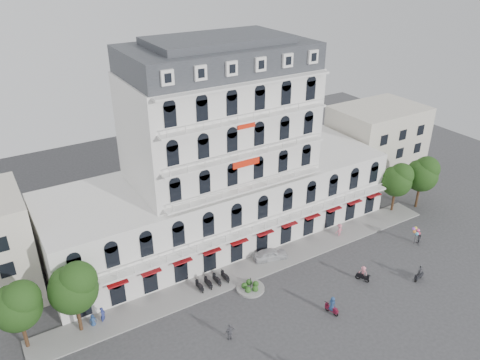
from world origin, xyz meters
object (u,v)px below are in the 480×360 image
parked_car (271,254)px  rider_northeast (420,273)px  rider_center (363,273)px  balloon_vendor (418,236)px  rider_east (332,305)px

parked_car → rider_northeast: 17.45m
rider_center → rider_northeast: bearing=34.4°
balloon_vendor → rider_east: bearing=-167.4°
rider_northeast → balloon_vendor: bearing=-149.0°
rider_northeast → rider_center: bearing=-41.0°
parked_car → rider_northeast: rider_northeast is taller
rider_center → balloon_vendor: bearing=73.4°
rider_northeast → rider_center: (-5.68, 3.31, 0.02)m
rider_east → balloon_vendor: 18.44m
rider_northeast → balloon_vendor: (5.65, 5.06, 0.27)m
parked_car → rider_east: (0.10, -11.21, 0.37)m
parked_car → rider_northeast: bearing=-119.6°
balloon_vendor → rider_center: bearing=-171.2°
parked_car → balloon_vendor: balloon_vendor is taller
parked_car → rider_center: 11.20m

